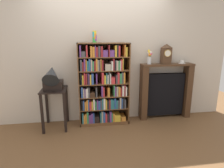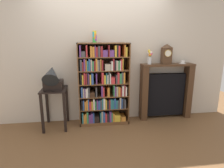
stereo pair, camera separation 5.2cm
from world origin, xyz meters
The scene contains 10 objects.
ground_plane centered at (0.00, 0.00, -0.01)m, with size 7.86×6.40×0.02m, color brown.
wall_back centered at (0.19, 0.33, 1.30)m, with size 4.86×0.08×2.60m, color beige.
bookshelf centered at (-0.02, 0.10, 0.74)m, with size 0.95×0.35×1.57m.
cup_stack centered at (-0.15, 0.16, 1.67)m, with size 0.07×0.07×0.21m.
side_table_left centered at (-0.92, 0.03, 0.54)m, with size 0.45×0.52×0.75m.
gramophone centered at (-0.92, -0.05, 0.97)m, with size 0.32×0.50×0.51m.
fireplace_mantel centered at (1.30, 0.19, 0.56)m, with size 1.07×0.24×1.15m.
mantel_clock centered at (1.25, 0.16, 1.34)m, with size 0.19×0.15×0.39m.
flower_vase centered at (0.91, 0.17, 1.28)m, with size 0.11×0.14×0.28m.
teacup_with_saucer centered at (1.60, 0.17, 1.17)m, with size 0.14×0.14×0.06m.
Camera 2 is at (-0.32, -3.39, 1.65)m, focal length 30.20 mm.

